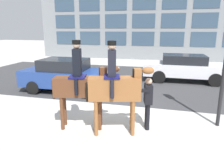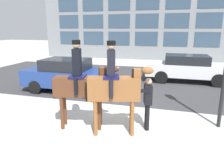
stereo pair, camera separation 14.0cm
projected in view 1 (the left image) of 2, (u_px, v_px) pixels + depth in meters
ground_plane at (111, 109)px, 7.61m from camera, size 80.00×80.00×0.00m
road_surface at (130, 79)px, 12.10m from camera, size 21.52×8.50×0.01m
mounted_horse_lead at (82, 84)px, 5.95m from camera, size 2.00×0.77×2.69m
mounted_horse_companion at (116, 86)px, 5.61m from camera, size 1.88×0.79×2.69m
pedestrian_bystander at (147, 99)px, 5.96m from camera, size 0.81×0.56×1.60m
street_car_near_lane at (66, 75)px, 9.68m from camera, size 4.28×1.81×1.59m
street_car_far_lane at (185, 67)px, 11.55m from camera, size 4.69×1.83×1.54m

